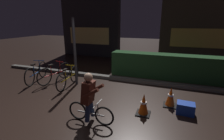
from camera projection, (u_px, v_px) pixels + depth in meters
The scene contains 13 objects.
ground_plane at pixel (99, 104), 4.87m from camera, with size 40.00×40.00×0.00m, color black.
sidewalk_curb at pixel (121, 79), 6.84m from camera, with size 12.00×0.24×0.12m, color #56544F.
hedge_row at pixel (168, 67), 6.93m from camera, with size 4.80×0.70×1.04m, color #214723.
storefront_left at pixel (90, 23), 11.24m from camera, with size 4.14×0.54×4.52m.
storefront_right at pixel (200, 21), 9.61m from camera, with size 4.37×0.54×4.80m.
street_post at pixel (75, 52), 6.08m from camera, with size 0.10×0.10×2.49m, color #2D2D33.
parked_bike_leftmost at pixel (37, 73), 6.63m from camera, with size 0.58×1.70×0.81m.
parked_bike_left_mid at pixel (55, 73), 6.59m from camera, with size 0.46×1.69×0.78m.
parked_bike_center_left at pixel (68, 78), 6.11m from camera, with size 0.46×1.64×0.75m.
traffic_cone_near at pixel (144, 104), 4.27m from camera, with size 0.36×0.36×0.57m.
traffic_cone_far at pixel (171, 97), 4.69m from camera, with size 0.36×0.36×0.57m.
blue_crate at pixel (185, 108), 4.33m from camera, with size 0.44×0.32×0.30m, color #193DB7.
cyclist at pixel (90, 98), 3.84m from camera, with size 1.19×0.52×1.25m.
Camera 1 is at (1.86, -3.99, 2.34)m, focal length 26.44 mm.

